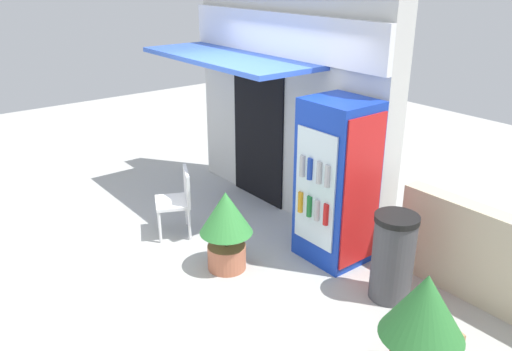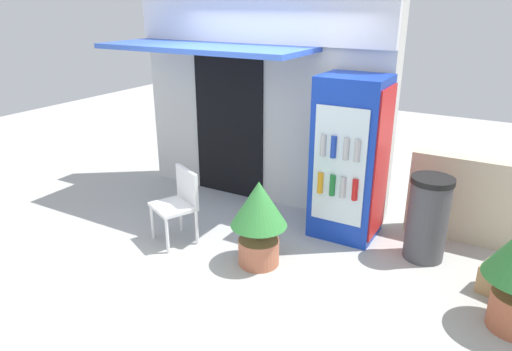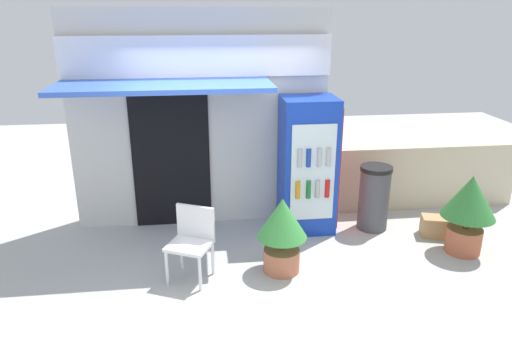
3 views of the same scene
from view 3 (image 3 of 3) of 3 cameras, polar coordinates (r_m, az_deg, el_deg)
The scene contains 9 objects.
ground at distance 5.83m, azimuth -2.90°, elevation -11.27°, with size 16.00×16.00×0.00m, color #B2B2AD.
storefront_building at distance 6.69m, azimuth -6.91°, elevation 7.01°, with size 3.51×1.34×2.98m.
drink_cooler at distance 6.55m, azimuth 6.21°, elevation 1.21°, with size 0.75×0.70×1.86m.
plastic_chair at distance 5.54m, azimuth -7.62°, elevation -7.33°, with size 0.59×0.57×0.84m.
potted_plant_near_shop at distance 5.58m, azimuth 3.13°, elevation -6.30°, with size 0.58×0.58×0.92m.
potted_plant_curbside at distance 6.51m, azimuth 24.04°, elevation -3.33°, with size 0.66×0.66×1.04m.
trash_bin at distance 6.87m, azimuth 13.88°, elevation -2.56°, with size 0.44×0.44×0.92m.
stone_boundary_wall at distance 7.84m, azimuth 19.61°, elevation -0.10°, with size 2.82×0.22×0.99m, color beige.
cardboard_box at distance 7.02m, azimuth 20.65°, elevation -5.70°, with size 0.39×0.26×0.28m, color tan.
Camera 3 is at (-0.32, -4.99, 3.00)m, focal length 33.56 mm.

